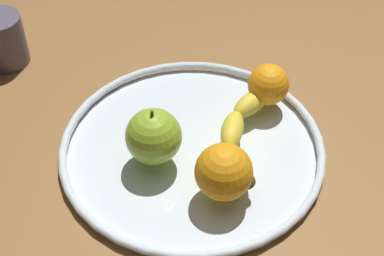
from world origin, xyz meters
The scene contains 7 objects.
ground_plane centered at (0.00, 0.00, -2.00)cm, with size 143.00×143.00×4.00cm, color brown.
fruit_bowl centered at (0.00, 0.00, 0.92)cm, with size 38.26×38.26×1.80cm.
banana centered at (-1.19, 6.86, 3.38)cm, with size 20.62×7.85×3.15cm.
apple centered at (3.12, -4.88, 5.71)cm, with size 7.82×7.82×8.62cm.
orange_center centered at (-10.48, 10.36, 4.95)cm, with size 6.31×6.31×6.31cm, color orange.
orange_back_right centered at (8.25, 5.09, 5.61)cm, with size 7.62×7.62×7.62cm, color orange.
ambient_mug centered at (-17.09, -33.89, 4.39)cm, with size 11.25×7.63×8.75cm.
Camera 1 is at (56.73, 6.81, 61.57)cm, focal length 53.99 mm.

